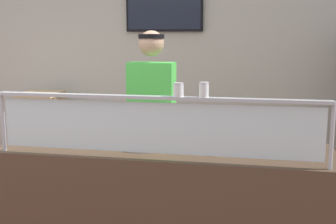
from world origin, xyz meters
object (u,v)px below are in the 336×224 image
object	(u,v)px
pepper_flake_shaker	(204,91)
pizza_server	(142,141)
worker_figure	(152,121)
pizza_box_stack	(41,102)
parmesan_shaker	(178,91)
pizza_tray	(143,144)

from	to	relation	value
pepper_flake_shaker	pizza_server	bearing A→B (deg)	147.42
worker_figure	pizza_box_stack	size ratio (longest dim) A/B	3.79
parmesan_shaker	worker_figure	size ratio (longest dim) A/B	0.05
pizza_tray	parmesan_shaker	world-z (taller)	parmesan_shaker
pepper_flake_shaker	pizza_box_stack	distance (m)	2.98
pizza_server	worker_figure	size ratio (longest dim) A/B	0.16
pizza_tray	pepper_flake_shaker	distance (m)	0.70
pizza_server	pizza_box_stack	bearing A→B (deg)	134.90
pepper_flake_shaker	worker_figure	distance (m)	1.16
parmesan_shaker	worker_figure	world-z (taller)	worker_figure
pizza_tray	worker_figure	world-z (taller)	worker_figure
pizza_tray	pizza_box_stack	world-z (taller)	pizza_box_stack
pizza_tray	pizza_server	distance (m)	0.03
parmesan_shaker	pizza_box_stack	size ratio (longest dim) A/B	0.18
pizza_tray	pizza_box_stack	distance (m)	2.40
pepper_flake_shaker	pizza_box_stack	size ratio (longest dim) A/B	0.20
worker_figure	pizza_server	bearing A→B (deg)	-82.26
pizza_tray	parmesan_shaker	size ratio (longest dim) A/B	4.87
pizza_tray	worker_figure	size ratio (longest dim) A/B	0.23
parmesan_shaker	pizza_box_stack	world-z (taller)	parmesan_shaker
worker_figure	pizza_box_stack	world-z (taller)	worker_figure
pizza_server	worker_figure	distance (m)	0.66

